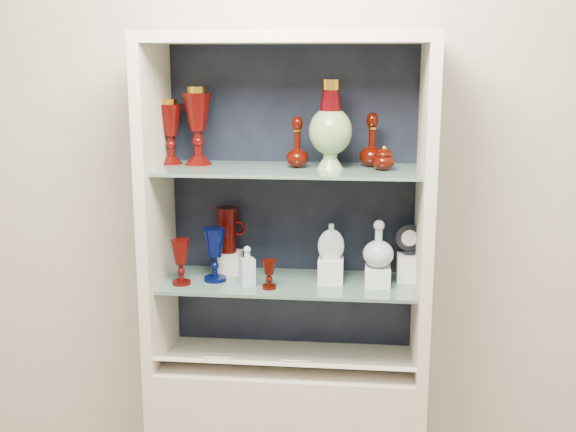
# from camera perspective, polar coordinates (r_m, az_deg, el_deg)

# --- Properties ---
(wall_back) EXTENTS (3.50, 0.02, 2.80)m
(wall_back) POSITION_cam_1_polar(r_m,az_deg,el_deg) (2.77, 0.47, 3.01)
(wall_back) COLOR beige
(wall_back) RESTS_ON ground
(cabinet_back_panel) EXTENTS (0.98, 0.02, 1.15)m
(cabinet_back_panel) POSITION_cam_1_polar(r_m,az_deg,el_deg) (2.75, 0.41, 1.36)
(cabinet_back_panel) COLOR black
(cabinet_back_panel) RESTS_ON cabinet_base
(cabinet_side_left) EXTENTS (0.04, 0.40, 1.15)m
(cabinet_side_left) POSITION_cam_1_polar(r_m,az_deg,el_deg) (2.66, -10.34, 0.76)
(cabinet_side_left) COLOR beige
(cabinet_side_left) RESTS_ON cabinet_base
(cabinet_side_right) EXTENTS (0.04, 0.40, 1.15)m
(cabinet_side_right) POSITION_cam_1_polar(r_m,az_deg,el_deg) (2.56, 10.73, 0.30)
(cabinet_side_right) COLOR beige
(cabinet_side_right) RESTS_ON cabinet_base
(cabinet_top_cap) EXTENTS (1.00, 0.40, 0.04)m
(cabinet_top_cap) POSITION_cam_1_polar(r_m,az_deg,el_deg) (2.51, 0.00, 13.94)
(cabinet_top_cap) COLOR beige
(cabinet_top_cap) RESTS_ON cabinet_side_left
(shelf_lower) EXTENTS (0.92, 0.34, 0.01)m
(shelf_lower) POSITION_cam_1_polar(r_m,az_deg,el_deg) (2.66, 0.04, -5.30)
(shelf_lower) COLOR slate
(shelf_lower) RESTS_ON cabinet_side_left
(shelf_upper) EXTENTS (0.92, 0.34, 0.01)m
(shelf_upper) POSITION_cam_1_polar(r_m,az_deg,el_deg) (2.56, 0.05, 3.68)
(shelf_upper) COLOR slate
(shelf_upper) RESTS_ON cabinet_side_left
(label_ledge) EXTENTS (0.92, 0.17, 0.09)m
(label_ledge) POSITION_cam_1_polar(r_m,az_deg,el_deg) (2.63, -0.25, -11.64)
(label_ledge) COLOR beige
(label_ledge) RESTS_ON cabinet_base
(label_card_0) EXTENTS (0.10, 0.06, 0.03)m
(label_card_0) POSITION_cam_1_polar(r_m,az_deg,el_deg) (2.66, -5.56, -11.07)
(label_card_0) COLOR white
(label_card_0) RESTS_ON label_ledge
(label_card_1) EXTENTS (0.10, 0.06, 0.03)m
(label_card_1) POSITION_cam_1_polar(r_m,az_deg,el_deg) (2.62, 0.65, -11.38)
(label_card_1) COLOR white
(label_card_1) RESTS_ON label_ledge
(pedestal_lamp_left) EXTENTS (0.11, 0.11, 0.24)m
(pedestal_lamp_left) POSITION_cam_1_polar(r_m,az_deg,el_deg) (2.68, -9.27, 6.60)
(pedestal_lamp_left) COLOR #470906
(pedestal_lamp_left) RESTS_ON shelf_upper
(pedestal_lamp_right) EXTENTS (0.13, 0.13, 0.28)m
(pedestal_lamp_right) POSITION_cam_1_polar(r_m,az_deg,el_deg) (2.65, -7.15, 7.08)
(pedestal_lamp_right) COLOR #470906
(pedestal_lamp_right) RESTS_ON shelf_upper
(enamel_urn) EXTENTS (0.18, 0.18, 0.31)m
(enamel_urn) POSITION_cam_1_polar(r_m,az_deg,el_deg) (2.52, 3.38, 7.20)
(enamel_urn) COLOR #0A4222
(enamel_urn) RESTS_ON shelf_upper
(ruby_decanter_a) EXTENTS (0.09, 0.09, 0.20)m
(ruby_decanter_a) POSITION_cam_1_polar(r_m,az_deg,el_deg) (2.56, 0.74, 6.10)
(ruby_decanter_a) COLOR #3E0700
(ruby_decanter_a) RESTS_ON shelf_upper
(ruby_decanter_b) EXTENTS (0.09, 0.09, 0.20)m
(ruby_decanter_b) POSITION_cam_1_polar(r_m,az_deg,el_deg) (2.60, 6.65, 6.12)
(ruby_decanter_b) COLOR #3E0700
(ruby_decanter_b) RESTS_ON shelf_upper
(lidded_bowl) EXTENTS (0.09, 0.09, 0.09)m
(lidded_bowl) POSITION_cam_1_polar(r_m,az_deg,el_deg) (2.53, 7.58, 4.60)
(lidded_bowl) COLOR #3E0700
(lidded_bowl) RESTS_ON shelf_upper
(cobalt_goblet) EXTENTS (0.09, 0.09, 0.20)m
(cobalt_goblet) POSITION_cam_1_polar(r_m,az_deg,el_deg) (2.65, -5.82, -3.05)
(cobalt_goblet) COLOR #030A40
(cobalt_goblet) RESTS_ON shelf_lower
(ruby_goblet_tall) EXTENTS (0.09, 0.09, 0.17)m
(ruby_goblet_tall) POSITION_cam_1_polar(r_m,az_deg,el_deg) (2.63, -8.47, -3.62)
(ruby_goblet_tall) COLOR #470906
(ruby_goblet_tall) RESTS_ON shelf_lower
(ruby_goblet_small) EXTENTS (0.07, 0.07, 0.10)m
(ruby_goblet_small) POSITION_cam_1_polar(r_m,az_deg,el_deg) (2.56, -1.51, -4.64)
(ruby_goblet_small) COLOR #3E0700
(ruby_goblet_small) RESTS_ON shelf_lower
(riser_ruby_pitcher) EXTENTS (0.10, 0.10, 0.08)m
(riser_ruby_pitcher) POSITION_cam_1_polar(r_m,az_deg,el_deg) (2.76, -4.76, -3.65)
(riser_ruby_pitcher) COLOR silver
(riser_ruby_pitcher) RESTS_ON shelf_lower
(ruby_pitcher) EXTENTS (0.13, 0.09, 0.17)m
(ruby_pitcher) POSITION_cam_1_polar(r_m,az_deg,el_deg) (2.73, -4.81, -1.10)
(ruby_pitcher) COLOR #470906
(ruby_pitcher) RESTS_ON riser_ruby_pitcher
(clear_square_bottle) EXTENTS (0.07, 0.07, 0.15)m
(clear_square_bottle) POSITION_cam_1_polar(r_m,az_deg,el_deg) (2.60, -3.24, -3.94)
(clear_square_bottle) COLOR #A7BAC5
(clear_square_bottle) RESTS_ON shelf_lower
(riser_flat_flask) EXTENTS (0.09, 0.09, 0.09)m
(riser_flat_flask) POSITION_cam_1_polar(r_m,az_deg,el_deg) (2.63, 3.40, -4.34)
(riser_flat_flask) COLOR silver
(riser_flat_flask) RESTS_ON shelf_lower
(flat_flask) EXTENTS (0.10, 0.05, 0.13)m
(flat_flask) POSITION_cam_1_polar(r_m,az_deg,el_deg) (2.60, 3.43, -1.98)
(flat_flask) COLOR #ADBAC3
(flat_flask) RESTS_ON riser_flat_flask
(riser_clear_round_decanter) EXTENTS (0.09, 0.09, 0.07)m
(riser_clear_round_decanter) POSITION_cam_1_polar(r_m,az_deg,el_deg) (2.61, 7.09, -4.78)
(riser_clear_round_decanter) COLOR silver
(riser_clear_round_decanter) RESTS_ON shelf_lower
(clear_round_decanter) EXTENTS (0.11, 0.11, 0.16)m
(clear_round_decanter) POSITION_cam_1_polar(r_m,az_deg,el_deg) (2.58, 7.16, -2.29)
(clear_round_decanter) COLOR #A7BAC5
(clear_round_decanter) RESTS_ON riser_clear_round_decanter
(riser_cameo_medallion) EXTENTS (0.08, 0.08, 0.10)m
(riser_cameo_medallion) POSITION_cam_1_polar(r_m,az_deg,el_deg) (2.68, 9.46, -4.05)
(riser_cameo_medallion) COLOR silver
(riser_cameo_medallion) RESTS_ON shelf_lower
(cameo_medallion) EXTENTS (0.10, 0.05, 0.12)m
(cameo_medallion) POSITION_cam_1_polar(r_m,az_deg,el_deg) (2.66, 9.54, -1.81)
(cameo_medallion) COLOR black
(cameo_medallion) RESTS_ON riser_cameo_medallion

